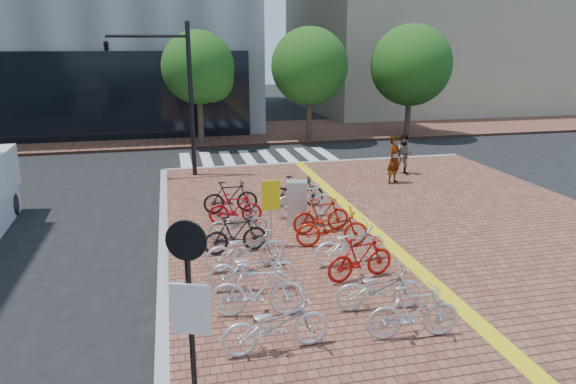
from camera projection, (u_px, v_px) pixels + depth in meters
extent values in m
plane|color=black|center=(340.00, 286.00, 11.86)|extent=(120.00, 120.00, 0.00)
cube|color=gray|center=(319.00, 163.00, 23.72)|extent=(14.00, 0.25, 0.15)
cube|color=brown|center=(231.00, 133.00, 31.49)|extent=(70.00, 8.00, 0.15)
cube|color=silver|center=(186.00, 162.00, 24.31)|extent=(0.50, 4.00, 0.01)
cube|color=silver|center=(207.00, 161.00, 24.53)|extent=(0.50, 4.00, 0.01)
cube|color=silver|center=(228.00, 159.00, 24.74)|extent=(0.50, 4.00, 0.01)
cube|color=silver|center=(248.00, 158.00, 24.96)|extent=(0.50, 4.00, 0.01)
cube|color=silver|center=(268.00, 157.00, 25.17)|extent=(0.50, 4.00, 0.01)
cube|color=silver|center=(288.00, 157.00, 25.39)|extent=(0.50, 4.00, 0.01)
cube|color=silver|center=(308.00, 156.00, 25.61)|extent=(0.50, 4.00, 0.01)
cube|color=silver|center=(327.00, 155.00, 25.82)|extent=(0.50, 4.00, 0.01)
cylinder|color=#38281E|center=(201.00, 120.00, 27.40)|extent=(0.32, 0.32, 2.60)
sphere|color=#194714|center=(198.00, 67.00, 26.63)|extent=(3.80, 3.80, 3.80)
sphere|color=#194714|center=(211.00, 79.00, 26.65)|extent=(2.40, 2.40, 2.40)
cylinder|color=#38281E|center=(309.00, 117.00, 28.70)|extent=(0.32, 0.32, 2.60)
sphere|color=#194714|center=(310.00, 66.00, 27.93)|extent=(4.20, 4.20, 4.20)
sphere|color=#194714|center=(321.00, 78.00, 27.95)|extent=(2.40, 2.40, 2.40)
cylinder|color=#38281E|center=(408.00, 114.00, 29.99)|extent=(0.32, 0.32, 2.60)
sphere|color=#194714|center=(411.00, 65.00, 29.23)|extent=(4.60, 4.60, 4.60)
sphere|color=#194714|center=(422.00, 76.00, 29.24)|extent=(2.40, 2.40, 2.40)
imported|color=silver|center=(276.00, 324.00, 8.97)|extent=(2.01, 0.83, 1.03)
imported|color=silver|center=(258.00, 290.00, 10.10)|extent=(1.98, 0.85, 1.15)
imported|color=silver|center=(253.00, 268.00, 11.20)|extent=(2.02, 0.86, 1.03)
imported|color=silver|center=(246.00, 249.00, 12.27)|extent=(2.04, 0.88, 1.04)
imported|color=black|center=(235.00, 234.00, 13.24)|extent=(1.73, 0.68, 1.01)
imported|color=#A2A3A7|center=(238.00, 223.00, 14.21)|extent=(1.73, 0.74, 0.89)
imported|color=#AB0C17|center=(235.00, 208.00, 15.38)|extent=(1.63, 0.56, 0.96)
imported|color=black|center=(231.00, 197.00, 16.38)|extent=(1.76, 0.53, 1.05)
imported|color=silver|center=(413.00, 312.00, 9.36)|extent=(1.80, 0.66, 1.06)
imported|color=silver|center=(379.00, 288.00, 10.40)|extent=(1.87, 0.80, 0.95)
imported|color=#B0110C|center=(361.00, 258.00, 11.74)|extent=(1.77, 0.81, 1.03)
imported|color=white|center=(350.00, 243.00, 12.63)|extent=(2.01, 0.95, 1.01)
imported|color=red|center=(332.00, 228.00, 13.68)|extent=(2.02, 0.93, 1.03)
imported|color=#A71B0B|center=(321.00, 215.00, 14.66)|extent=(1.77, 0.67, 1.04)
imported|color=white|center=(304.00, 200.00, 15.95)|extent=(1.89, 0.55, 1.14)
imported|color=black|center=(297.00, 191.00, 16.99)|extent=(1.82, 0.68, 1.07)
imported|color=gray|center=(394.00, 160.00, 19.80)|extent=(0.81, 0.74, 1.86)
imported|color=#515367|center=(404.00, 154.00, 21.17)|extent=(0.98, 0.88, 1.67)
cube|color=silver|center=(297.00, 203.00, 15.34)|extent=(0.69, 0.57, 1.33)
cylinder|color=#B7B7BC|center=(271.00, 215.00, 13.54)|extent=(0.07, 0.07, 1.79)
cube|color=yellow|center=(271.00, 195.00, 13.35)|extent=(0.50, 0.07, 0.79)
cylinder|color=black|center=(191.00, 323.00, 7.13)|extent=(0.10, 0.10, 3.01)
cylinder|color=black|center=(186.00, 241.00, 6.72)|extent=(0.54, 0.23, 0.56)
cube|color=silver|center=(190.00, 309.00, 7.00)|extent=(0.53, 0.22, 0.75)
cylinder|color=black|center=(191.00, 101.00, 20.46)|extent=(0.18, 0.18, 6.07)
cylinder|color=black|center=(147.00, 36.00, 19.44)|extent=(3.04, 0.12, 0.12)
imported|color=black|center=(106.00, 44.00, 19.20)|extent=(0.27, 1.26, 0.51)
cylinder|color=black|center=(13.00, 205.00, 16.64)|extent=(0.25, 0.72, 0.71)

